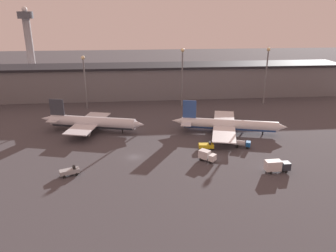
{
  "coord_description": "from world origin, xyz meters",
  "views": [
    {
      "loc": [
        1.94,
        -100.06,
        47.06
      ],
      "look_at": [
        12.57,
        12.95,
        6.0
      ],
      "focal_mm": 35.0,
      "sensor_mm": 36.0,
      "label": 1
    }
  ],
  "objects": [
    {
      "name": "terminal_building",
      "position": [
        0.0,
        79.5,
        8.93
      ],
      "size": [
        231.2,
        20.66,
        17.73
      ],
      "color": "slate",
      "rests_on": "ground"
    },
    {
      "name": "control_tower",
      "position": [
        -62.92,
        110.48,
        27.63
      ],
      "size": [
        9.0,
        9.0,
        47.91
      ],
      "color": "#99999E",
      "rests_on": "ground"
    },
    {
      "name": "service_vehicle_4",
      "position": [
        -19.03,
        -10.95,
        1.33
      ],
      "size": [
        6.08,
        4.05,
        2.81
      ],
      "rotation": [
        0.0,
        0.0,
        0.36
      ],
      "color": "#9EA3A8",
      "rests_on": "ground"
    },
    {
      "name": "service_vehicle_1",
      "position": [
        23.52,
        -4.98,
        1.9
      ],
      "size": [
        5.75,
        5.62,
        3.44
      ],
      "rotation": [
        0.0,
        0.0,
        -0.75
      ],
      "color": "white",
      "rests_on": "ground"
    },
    {
      "name": "airplane_1",
      "position": [
        36.96,
        19.47,
        3.4
      ],
      "size": [
        44.79,
        37.92,
        12.63
      ],
      "rotation": [
        0.0,
        0.0,
        -0.25
      ],
      "color": "white",
      "rests_on": "ground"
    },
    {
      "name": "lamp_post_1",
      "position": [
        -23.46,
        59.2,
        16.35
      ],
      "size": [
        1.8,
        1.8,
        25.81
      ],
      "color": "slate",
      "rests_on": "ground"
    },
    {
      "name": "service_vehicle_3",
      "position": [
        42.93,
        -14.63,
        2.12
      ],
      "size": [
        7.73,
        2.79,
        3.86
      ],
      "rotation": [
        0.0,
        0.0,
        0.04
      ],
      "color": "#282D38",
      "rests_on": "ground"
    },
    {
      "name": "airplane_0",
      "position": [
        -17.01,
        26.12,
        3.79
      ],
      "size": [
        43.05,
        28.75,
        12.84
      ],
      "rotation": [
        0.0,
        0.0,
        -0.25
      ],
      "color": "silver",
      "rests_on": "ground"
    },
    {
      "name": "lamp_post_3",
      "position": [
        66.85,
        59.2,
        17.88
      ],
      "size": [
        1.8,
        1.8,
        28.62
      ],
      "color": "slate",
      "rests_on": "ground"
    },
    {
      "name": "service_vehicle_0",
      "position": [
        38.59,
        4.49,
        1.51
      ],
      "size": [
        5.69,
        3.98,
        2.56
      ],
      "rotation": [
        0.0,
        0.0,
        -0.4
      ],
      "color": "#195199",
      "rests_on": "ground"
    },
    {
      "name": "service_vehicle_2",
      "position": [
        25.3,
        4.1,
        1.34
      ],
      "size": [
        5.34,
        2.82,
        2.84
      ],
      "rotation": [
        0.0,
        0.0,
        -0.08
      ],
      "color": "gold",
      "rests_on": "ground"
    },
    {
      "name": "lamp_post_2",
      "position": [
        23.99,
        59.2,
        17.94
      ],
      "size": [
        1.8,
        1.8,
        28.73
      ],
      "color": "slate",
      "rests_on": "ground"
    },
    {
      "name": "ground",
      "position": [
        0.0,
        0.0,
        0.0
      ],
      "size": [
        600.0,
        600.0,
        0.0
      ],
      "primitive_type": "plane",
      "color": "#423F44"
    }
  ]
}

